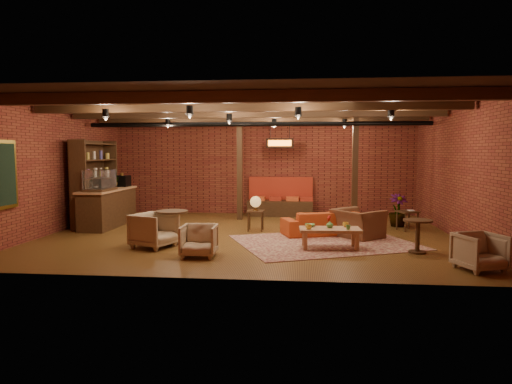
# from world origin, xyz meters

# --- Properties ---
(floor) EXTENTS (10.00, 10.00, 0.00)m
(floor) POSITION_xyz_m (0.00, 0.00, 0.00)
(floor) COLOR #3F270F
(floor) RESTS_ON ground
(ceiling) EXTENTS (10.00, 8.00, 0.02)m
(ceiling) POSITION_xyz_m (0.00, 0.00, 3.20)
(ceiling) COLOR black
(ceiling) RESTS_ON wall_back
(wall_back) EXTENTS (10.00, 0.02, 3.20)m
(wall_back) POSITION_xyz_m (0.00, 4.00, 1.60)
(wall_back) COLOR maroon
(wall_back) RESTS_ON ground
(wall_front) EXTENTS (10.00, 0.02, 3.20)m
(wall_front) POSITION_xyz_m (0.00, -4.00, 1.60)
(wall_front) COLOR maroon
(wall_front) RESTS_ON ground
(wall_left) EXTENTS (0.02, 8.00, 3.20)m
(wall_left) POSITION_xyz_m (-5.00, 0.00, 1.60)
(wall_left) COLOR maroon
(wall_left) RESTS_ON ground
(wall_right) EXTENTS (0.02, 8.00, 3.20)m
(wall_right) POSITION_xyz_m (5.00, 0.00, 1.60)
(wall_right) COLOR maroon
(wall_right) RESTS_ON ground
(ceiling_beams) EXTENTS (9.80, 6.40, 0.22)m
(ceiling_beams) POSITION_xyz_m (0.00, 0.00, 3.08)
(ceiling_beams) COLOR black
(ceiling_beams) RESTS_ON ceiling
(ceiling_pipe) EXTENTS (9.60, 0.12, 0.12)m
(ceiling_pipe) POSITION_xyz_m (0.00, 1.60, 2.85)
(ceiling_pipe) COLOR black
(ceiling_pipe) RESTS_ON ceiling
(post_left) EXTENTS (0.16, 0.16, 3.20)m
(post_left) POSITION_xyz_m (-0.60, 2.60, 1.60)
(post_left) COLOR black
(post_left) RESTS_ON ground
(post_right) EXTENTS (0.16, 0.16, 3.20)m
(post_right) POSITION_xyz_m (2.80, 2.00, 1.60)
(post_right) COLOR black
(post_right) RESTS_ON ground
(service_counter) EXTENTS (0.80, 2.50, 1.60)m
(service_counter) POSITION_xyz_m (-4.10, 1.00, 0.80)
(service_counter) COLOR black
(service_counter) RESTS_ON ground
(plant_counter) EXTENTS (0.35, 0.39, 0.30)m
(plant_counter) POSITION_xyz_m (-4.00, 1.20, 1.22)
(plant_counter) COLOR #337F33
(plant_counter) RESTS_ON service_counter
(shelving_hutch) EXTENTS (0.52, 2.00, 2.40)m
(shelving_hutch) POSITION_xyz_m (-4.50, 1.10, 1.20)
(shelving_hutch) COLOR black
(shelving_hutch) RESTS_ON ground
(chalkboard_menu) EXTENTS (0.08, 0.96, 1.46)m
(chalkboard_menu) POSITION_xyz_m (-4.93, -2.30, 1.60)
(chalkboard_menu) COLOR black
(chalkboard_menu) RESTS_ON wall_left
(banquette) EXTENTS (2.10, 0.70, 1.00)m
(banquette) POSITION_xyz_m (0.60, 3.55, 0.50)
(banquette) COLOR #A52D1B
(banquette) RESTS_ON ground
(service_sign) EXTENTS (0.86, 0.06, 0.30)m
(service_sign) POSITION_xyz_m (0.60, 3.10, 2.35)
(service_sign) COLOR orange
(service_sign) RESTS_ON ceiling
(ceiling_spotlights) EXTENTS (6.40, 4.40, 0.28)m
(ceiling_spotlights) POSITION_xyz_m (0.00, 0.00, 2.86)
(ceiling_spotlights) COLOR black
(ceiling_spotlights) RESTS_ON ceiling
(rug) EXTENTS (4.65, 4.16, 0.01)m
(rug) POSITION_xyz_m (1.82, -0.81, 0.01)
(rug) COLOR maroon
(rug) RESTS_ON floor
(sofa) EXTENTS (2.21, 1.42, 0.60)m
(sofa) POSITION_xyz_m (1.85, 0.23, 0.30)
(sofa) COLOR #A43A16
(sofa) RESTS_ON floor
(coffee_table) EXTENTS (1.33, 0.71, 0.69)m
(coffee_table) POSITION_xyz_m (1.89, -1.44, 0.39)
(coffee_table) COLOR #A5734D
(coffee_table) RESTS_ON floor
(side_table_lamp) EXTENTS (0.44, 0.44, 0.91)m
(side_table_lamp) POSITION_xyz_m (0.09, 0.63, 0.70)
(side_table_lamp) COLOR black
(side_table_lamp) RESTS_ON floor
(round_table_left) EXTENTS (0.73, 0.73, 0.76)m
(round_table_left) POSITION_xyz_m (-1.61, -1.28, 0.51)
(round_table_left) COLOR black
(round_table_left) RESTS_ON floor
(armchair_a) EXTENTS (1.01, 1.03, 0.83)m
(armchair_a) POSITION_xyz_m (-1.89, -1.69, 0.42)
(armchair_a) COLOR beige
(armchair_a) RESTS_ON floor
(armchair_b) EXTENTS (0.70, 0.66, 0.70)m
(armchair_b) POSITION_xyz_m (-0.73, -2.44, 0.35)
(armchair_b) COLOR beige
(armchair_b) RESTS_ON floor
(armchair_right) EXTENTS (1.22, 1.26, 0.93)m
(armchair_right) POSITION_xyz_m (2.64, -0.12, 0.47)
(armchair_right) COLOR brown
(armchair_right) RESTS_ON floor
(side_table_book) EXTENTS (0.62, 0.62, 0.54)m
(side_table_book) POSITION_xyz_m (4.08, 1.07, 0.48)
(side_table_book) COLOR black
(side_table_book) RESTS_ON floor
(round_table_right) EXTENTS (0.59, 0.59, 0.69)m
(round_table_right) POSITION_xyz_m (3.67, -1.68, 0.46)
(round_table_right) COLOR black
(round_table_right) RESTS_ON floor
(armchair_far) EXTENTS (0.89, 0.86, 0.73)m
(armchair_far) POSITION_xyz_m (4.40, -3.01, 0.36)
(armchair_far) COLOR beige
(armchair_far) RESTS_ON floor
(plant_tall) EXTENTS (1.82, 1.82, 2.73)m
(plant_tall) POSITION_xyz_m (3.96, 1.71, 1.37)
(plant_tall) COLOR #4C7F4C
(plant_tall) RESTS_ON floor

